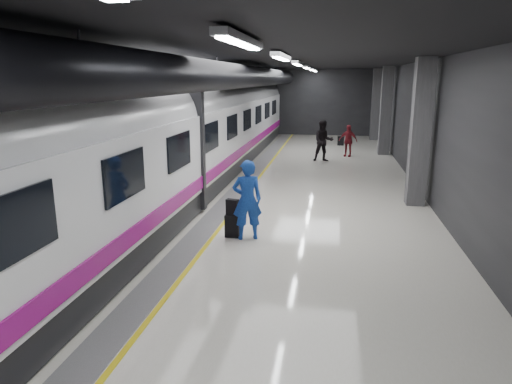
{
  "coord_description": "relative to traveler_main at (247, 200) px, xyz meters",
  "views": [
    {
      "loc": [
        1.93,
        -12.61,
        3.87
      ],
      "look_at": [
        0.11,
        -1.85,
        1.15
      ],
      "focal_mm": 32.0,
      "sensor_mm": 36.0,
      "label": 1
    }
  ],
  "objects": [
    {
      "name": "ground",
      "position": [
        0.08,
        2.05,
        -0.99
      ],
      "size": [
        40.0,
        40.0,
        0.0
      ],
      "primitive_type": "plane",
      "color": "silver",
      "rests_on": "ground"
    },
    {
      "name": "platform_hall",
      "position": [
        -0.21,
        3.01,
        2.54
      ],
      "size": [
        10.02,
        40.02,
        4.51
      ],
      "color": "black",
      "rests_on": "ground"
    },
    {
      "name": "train",
      "position": [
        -3.17,
        2.05,
        1.08
      ],
      "size": [
        3.05,
        38.0,
        4.05
      ],
      "color": "black",
      "rests_on": "ground"
    },
    {
      "name": "traveler_main",
      "position": [
        0.0,
        0.0,
        0.0
      ],
      "size": [
        0.84,
        0.68,
        1.99
      ],
      "primitive_type": "imported",
      "rotation": [
        0.0,
        0.0,
        3.47
      ],
      "color": "#1746B0",
      "rests_on": "ground"
    },
    {
      "name": "suitcase_main",
      "position": [
        -0.4,
        0.07,
        -0.71
      ],
      "size": [
        0.35,
        0.23,
        0.57
      ],
      "primitive_type": "cube",
      "rotation": [
        0.0,
        0.0,
        -0.02
      ],
      "color": "black",
      "rests_on": "ground"
    },
    {
      "name": "shoulder_bag",
      "position": [
        -0.39,
        0.08,
        -0.22
      ],
      "size": [
        0.33,
        0.22,
        0.4
      ],
      "primitive_type": "cube",
      "rotation": [
        0.0,
        0.0,
        -0.22
      ],
      "color": "black",
      "rests_on": "suitcase_main"
    },
    {
      "name": "traveler_far_a",
      "position": [
        1.55,
        11.38,
        -0.01
      ],
      "size": [
        1.08,
        0.91,
        1.97
      ],
      "primitive_type": "imported",
      "rotation": [
        0.0,
        0.0,
        0.18
      ],
      "color": "black",
      "rests_on": "ground"
    },
    {
      "name": "traveler_far_b",
      "position": [
        2.76,
        13.07,
        -0.19
      ],
      "size": [
        1.01,
        0.64,
        1.61
      ],
      "primitive_type": "imported",
      "rotation": [
        0.0,
        0.0,
        -0.29
      ],
      "color": "maroon",
      "rests_on": "ground"
    },
    {
      "name": "suitcase_far",
      "position": [
        2.46,
        17.02,
        -0.72
      ],
      "size": [
        0.38,
        0.25,
        0.54
      ],
      "primitive_type": "cube",
      "rotation": [
        0.0,
        0.0,
        -0.04
      ],
      "color": "black",
      "rests_on": "ground"
    }
  ]
}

